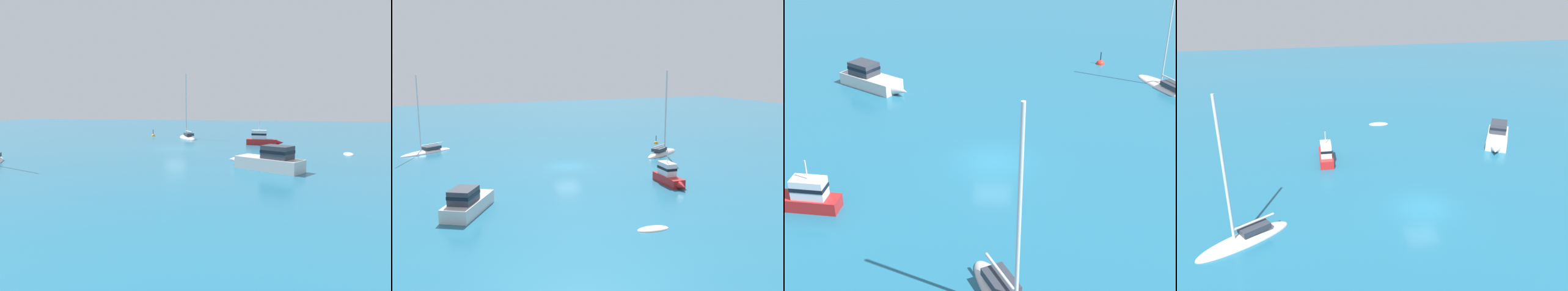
% 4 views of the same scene
% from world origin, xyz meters
% --- Properties ---
extents(ground_plane, '(160.00, 160.00, 0.00)m').
position_xyz_m(ground_plane, '(0.00, 0.00, 0.00)').
color(ground_plane, '#1E607F').
extents(sailboat, '(6.33, 4.66, 10.57)m').
position_xyz_m(sailboat, '(-12.73, -1.66, 0.19)').
color(sailboat, silver).
rests_on(sailboat, ground).
extents(motor_cruiser, '(1.38, 4.80, 3.07)m').
position_xyz_m(motor_cruiser, '(-6.27, 10.04, 0.76)').
color(motor_cruiser, '#B21E1E').
rests_on(motor_cruiser, ground).
extents(motor_cruiser_1, '(4.67, 6.54, 2.02)m').
position_xyz_m(motor_cruiser_1, '(11.70, 11.05, 0.77)').
color(motor_cruiser_1, silver).
rests_on(motor_cruiser_1, ground).
extents(rib, '(2.31, 1.15, 0.37)m').
position_xyz_m(rib, '(0.82, 19.29, 0.00)').
color(rib, silver).
rests_on(rib, ground).
extents(channel_buoy, '(0.62, 0.62, 1.40)m').
position_xyz_m(channel_buoy, '(-15.95, -8.42, 0.01)').
color(channel_buoy, orange).
rests_on(channel_buoy, ground).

